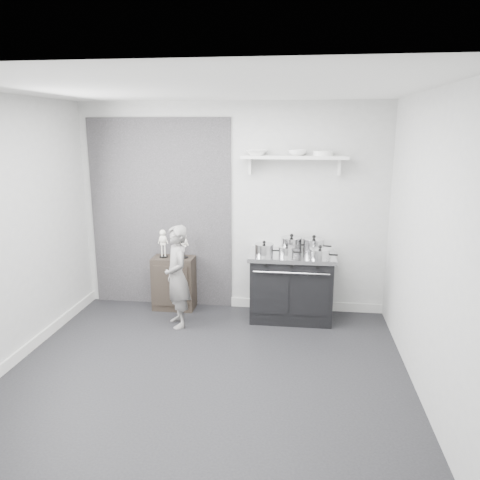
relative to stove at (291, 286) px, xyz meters
name	(u,v)px	position (x,y,z in m)	size (l,w,h in m)	color
ground	(206,371)	(-0.81, -1.48, -0.43)	(4.00, 4.00, 0.00)	black
room_shell	(197,207)	(-0.90, -1.33, 1.21)	(4.02, 3.62, 2.71)	#B0B1AE
wall_shelf	(294,158)	(-0.01, 0.20, 1.58)	(1.30, 0.26, 0.24)	silver
stove	(291,286)	(0.00, 0.00, 0.00)	(1.06, 0.66, 0.85)	black
side_cabinet	(174,283)	(-1.56, 0.13, -0.07)	(0.55, 0.32, 0.71)	black
child	(177,277)	(-1.37, -0.40, 0.20)	(0.46, 0.30, 1.25)	slate
pot_front_left	(264,249)	(-0.34, -0.13, 0.50)	(0.32, 0.23, 0.19)	silver
pot_back_left	(291,244)	(-0.02, 0.14, 0.51)	(0.35, 0.27, 0.22)	silver
pot_back_right	(314,245)	(0.26, 0.13, 0.51)	(0.35, 0.27, 0.22)	silver
pot_front_right	(320,254)	(0.33, -0.20, 0.49)	(0.33, 0.25, 0.17)	silver
pot_front_center	(287,251)	(-0.07, -0.13, 0.48)	(0.29, 0.20, 0.15)	silver
skeleton_full	(163,241)	(-1.69, 0.13, 0.49)	(0.12, 0.08, 0.43)	silver
skeleton_torso	(184,244)	(-1.41, 0.13, 0.47)	(0.11, 0.07, 0.38)	silver
bowl_large	(256,152)	(-0.48, 0.19, 1.65)	(0.28, 0.28, 0.07)	white
bowl_small	(297,153)	(0.02, 0.19, 1.65)	(0.22, 0.22, 0.07)	white
plate_stack	(323,153)	(0.34, 0.19, 1.64)	(0.25, 0.25, 0.06)	white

